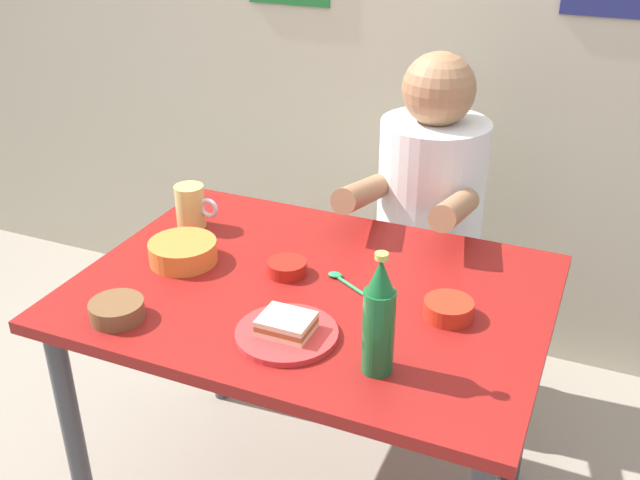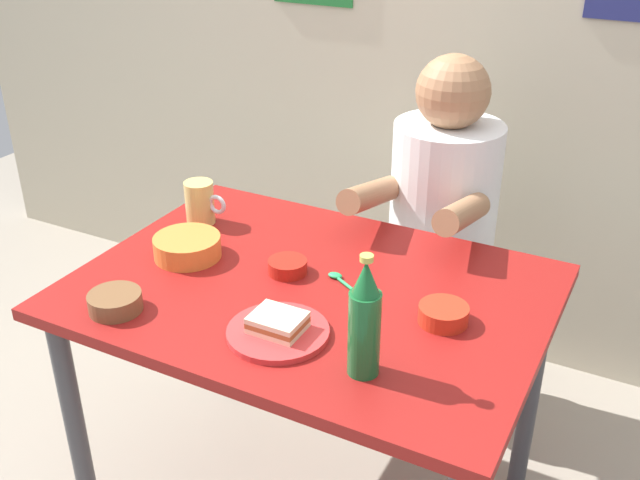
{
  "view_description": "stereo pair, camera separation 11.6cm",
  "coord_description": "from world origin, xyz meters",
  "px_view_note": "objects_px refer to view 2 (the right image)",
  "views": [
    {
      "loc": [
        0.61,
        -1.37,
        1.64
      ],
      "look_at": [
        0.0,
        0.05,
        0.84
      ],
      "focal_mm": 41.36,
      "sensor_mm": 36.0,
      "label": 1
    },
    {
      "loc": [
        0.71,
        -1.32,
        1.64
      ],
      "look_at": [
        0.0,
        0.05,
        0.84
      ],
      "focal_mm": 41.36,
      "sensor_mm": 36.0,
      "label": 2
    }
  ],
  "objects_px": {
    "dining_table": "(310,319)",
    "stool": "(435,309)",
    "beer_mug": "(200,203)",
    "soup_bowl_orange": "(187,246)",
    "person_seated": "(443,192)",
    "sandwich": "(278,322)",
    "plate_orange": "(278,332)",
    "beer_bottle": "(365,321)"
  },
  "relations": [
    {
      "from": "dining_table",
      "to": "stool",
      "type": "xyz_separation_m",
      "value": [
        0.11,
        0.63,
        -0.3
      ]
    },
    {
      "from": "beer_mug",
      "to": "soup_bowl_orange",
      "type": "height_order",
      "value": "beer_mug"
    },
    {
      "from": "person_seated",
      "to": "beer_mug",
      "type": "xyz_separation_m",
      "value": [
        -0.54,
        -0.45,
        0.03
      ]
    },
    {
      "from": "person_seated",
      "to": "sandwich",
      "type": "xyz_separation_m",
      "value": [
        -0.08,
        -0.83,
        0.01
      ]
    },
    {
      "from": "dining_table",
      "to": "plate_orange",
      "type": "bearing_deg",
      "value": -80.64
    },
    {
      "from": "soup_bowl_orange",
      "to": "person_seated",
      "type": "bearing_deg",
      "value": 54.05
    },
    {
      "from": "beer_bottle",
      "to": "sandwich",
      "type": "bearing_deg",
      "value": 171.73
    },
    {
      "from": "person_seated",
      "to": "beer_bottle",
      "type": "distance_m",
      "value": 0.87
    },
    {
      "from": "person_seated",
      "to": "beer_bottle",
      "type": "bearing_deg",
      "value": -81.23
    },
    {
      "from": "dining_table",
      "to": "stool",
      "type": "relative_size",
      "value": 2.44
    },
    {
      "from": "dining_table",
      "to": "person_seated",
      "type": "distance_m",
      "value": 0.64
    },
    {
      "from": "soup_bowl_orange",
      "to": "sandwich",
      "type": "bearing_deg",
      "value": -27.09
    },
    {
      "from": "plate_orange",
      "to": "person_seated",
      "type": "bearing_deg",
      "value": 84.48
    },
    {
      "from": "stool",
      "to": "sandwich",
      "type": "relative_size",
      "value": 4.09
    },
    {
      "from": "person_seated",
      "to": "beer_mug",
      "type": "relative_size",
      "value": 5.71
    },
    {
      "from": "sandwich",
      "to": "soup_bowl_orange",
      "type": "relative_size",
      "value": 0.65
    },
    {
      "from": "dining_table",
      "to": "soup_bowl_orange",
      "type": "height_order",
      "value": "soup_bowl_orange"
    },
    {
      "from": "beer_mug",
      "to": "soup_bowl_orange",
      "type": "relative_size",
      "value": 0.74
    },
    {
      "from": "dining_table",
      "to": "soup_bowl_orange",
      "type": "bearing_deg",
      "value": -177.5
    },
    {
      "from": "plate_orange",
      "to": "beer_bottle",
      "type": "distance_m",
      "value": 0.24
    },
    {
      "from": "beer_bottle",
      "to": "dining_table",
      "type": "bearing_deg",
      "value": 135.82
    },
    {
      "from": "plate_orange",
      "to": "sandwich",
      "type": "relative_size",
      "value": 2.0
    },
    {
      "from": "dining_table",
      "to": "beer_bottle",
      "type": "xyz_separation_m",
      "value": [
        0.25,
        -0.24,
        0.21
      ]
    },
    {
      "from": "dining_table",
      "to": "person_seated",
      "type": "relative_size",
      "value": 1.53
    },
    {
      "from": "dining_table",
      "to": "beer_mug",
      "type": "distance_m",
      "value": 0.49
    },
    {
      "from": "beer_bottle",
      "to": "soup_bowl_orange",
      "type": "height_order",
      "value": "beer_bottle"
    },
    {
      "from": "dining_table",
      "to": "sandwich",
      "type": "bearing_deg",
      "value": -80.64
    },
    {
      "from": "dining_table",
      "to": "sandwich",
      "type": "relative_size",
      "value": 10.0
    },
    {
      "from": "beer_bottle",
      "to": "soup_bowl_orange",
      "type": "bearing_deg",
      "value": 159.19
    },
    {
      "from": "sandwich",
      "to": "beer_mug",
      "type": "bearing_deg",
      "value": 141.25
    },
    {
      "from": "person_seated",
      "to": "beer_bottle",
      "type": "xyz_separation_m",
      "value": [
        0.13,
        -0.86,
        0.09
      ]
    },
    {
      "from": "plate_orange",
      "to": "beer_mug",
      "type": "xyz_separation_m",
      "value": [
        -0.46,
        0.37,
        0.05
      ]
    },
    {
      "from": "dining_table",
      "to": "soup_bowl_orange",
      "type": "xyz_separation_m",
      "value": [
        -0.35,
        -0.02,
        0.12
      ]
    },
    {
      "from": "sandwich",
      "to": "beer_mug",
      "type": "xyz_separation_m",
      "value": [
        -0.46,
        0.37,
        0.03
      ]
    },
    {
      "from": "person_seated",
      "to": "soup_bowl_orange",
      "type": "xyz_separation_m",
      "value": [
        -0.46,
        -0.63,
        0.01
      ]
    },
    {
      "from": "dining_table",
      "to": "beer_mug",
      "type": "height_order",
      "value": "beer_mug"
    },
    {
      "from": "stool",
      "to": "beer_bottle",
      "type": "relative_size",
      "value": 1.72
    },
    {
      "from": "beer_bottle",
      "to": "stool",
      "type": "bearing_deg",
      "value": 98.66
    },
    {
      "from": "dining_table",
      "to": "person_seated",
      "type": "bearing_deg",
      "value": 79.51
    },
    {
      "from": "stool",
      "to": "soup_bowl_orange",
      "type": "height_order",
      "value": "soup_bowl_orange"
    },
    {
      "from": "stool",
      "to": "soup_bowl_orange",
      "type": "bearing_deg",
      "value": -125.47
    },
    {
      "from": "plate_orange",
      "to": "sandwich",
      "type": "distance_m",
      "value": 0.02
    }
  ]
}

